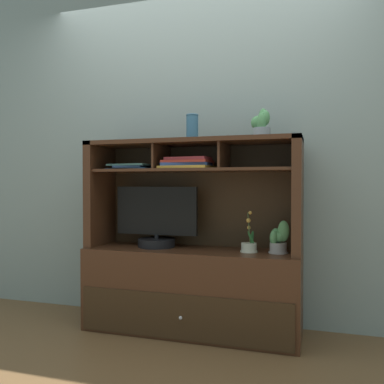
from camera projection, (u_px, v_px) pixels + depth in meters
The scene contains 10 objects.
floor_plane at pixel (192, 332), 2.90m from camera, with size 6.00×6.00×0.02m, color brown.
back_wall at pixel (202, 137), 3.12m from camera, with size 6.00×0.02×2.80m, color gray.
media_console at pixel (192, 271), 2.89m from camera, with size 1.51×0.50×1.35m.
tv_monitor at pixel (156, 223), 2.97m from camera, with size 0.62×0.27×0.44m.
potted_orchid at pixel (249, 246), 2.75m from camera, with size 0.12×0.12×0.28m.
potted_fern at pixel (278, 240), 2.71m from camera, with size 0.14×0.13×0.22m.
magazine_stack_left at pixel (133, 167), 3.01m from camera, with size 0.37×0.29×0.04m.
magazine_stack_centre at pixel (188, 164), 2.83m from camera, with size 0.37×0.29×0.08m.
potted_succulent at pixel (262, 125), 2.72m from camera, with size 0.14×0.13×0.20m.
ceramic_vase at pixel (192, 127), 2.87m from camera, with size 0.09×0.09×0.18m.
Camera 1 is at (0.85, -2.75, 1.04)m, focal length 38.14 mm.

